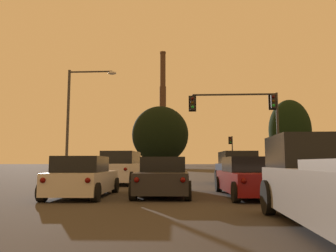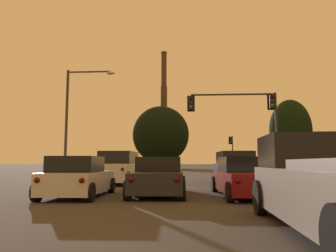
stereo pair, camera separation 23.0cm
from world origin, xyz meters
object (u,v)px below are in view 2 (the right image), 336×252
suv_left_lane_front (119,168)px  sedan_right_lane_second (245,178)px  hatchback_left_lane_second (79,178)px  traffic_light_far_right (232,148)px  sedan_center_lane_second (159,177)px  traffic_light_overhead_right (246,112)px  suv_right_lane_front (235,168)px  smokestack (164,120)px  street_lamp (75,110)px

suv_left_lane_front → sedan_right_lane_second: bearing=-45.9°
hatchback_left_lane_second → traffic_light_far_right: 43.84m
suv_left_lane_front → sedan_center_lane_second: bearing=-63.4°
traffic_light_overhead_right → suv_left_lane_front: bearing=-144.7°
sedan_right_lane_second → suv_right_lane_front: bearing=82.2°
suv_left_lane_front → traffic_light_far_right: size_ratio=0.89×
smokestack → suv_right_lane_front: bearing=-84.0°
street_lamp → traffic_light_far_right: bearing=62.9°
sedan_center_lane_second → traffic_light_overhead_right: bearing=64.8°
traffic_light_far_right → smokestack: 98.86m
suv_left_lane_front → sedan_right_lane_second: suv_left_lane_front is taller
hatchback_left_lane_second → traffic_light_far_right: bearing=73.6°
suv_left_lane_front → sedan_right_lane_second: size_ratio=1.04×
suv_left_lane_front → street_lamp: size_ratio=0.60×
sedan_center_lane_second → suv_left_lane_front: bearing=114.3°
sedan_center_lane_second → traffic_light_far_right: bearing=78.0°
traffic_light_overhead_right → smokestack: smokestack is taller
suv_right_lane_front → street_lamp: street_lamp is taller
suv_left_lane_front → hatchback_left_lane_second: (0.08, -7.16, -0.23)m
sedan_center_lane_second → traffic_light_overhead_right: (5.51, 12.18, 4.35)m
suv_right_lane_front → traffic_light_far_right: bearing=80.1°
street_lamp → traffic_light_overhead_right: bearing=4.9°
suv_right_lane_front → traffic_light_far_right: traffic_light_far_right is taller
hatchback_left_lane_second → sedan_right_lane_second: (6.00, 0.56, 0.00)m
traffic_light_overhead_right → suv_right_lane_front: bearing=-107.0°
suv_left_lane_front → suv_right_lane_front: bearing=4.6°
sedan_center_lane_second → sedan_right_lane_second: size_ratio=0.99×
hatchback_left_lane_second → suv_left_lane_front: bearing=88.8°
suv_left_lane_front → sedan_center_lane_second: size_ratio=1.05×
suv_right_lane_front → traffic_light_overhead_right: 7.17m
traffic_light_overhead_right → hatchback_left_lane_second: bearing=-122.4°
suv_left_lane_front → suv_right_lane_front: 6.72m
sedan_right_lane_second → street_lamp: bearing=129.9°
traffic_light_far_right → hatchback_left_lane_second: bearing=-104.6°
street_lamp → sedan_right_lane_second: bearing=-47.5°
smokestack → hatchback_left_lane_second: bearing=-87.0°
hatchback_left_lane_second → traffic_light_overhead_right: 16.15m
suv_left_lane_front → smokestack: size_ratio=0.09×
suv_right_lane_front → sedan_right_lane_second: bearing=-97.8°
suv_left_lane_front → sedan_center_lane_second: (2.91, -6.21, -0.23)m
traffic_light_far_right → traffic_light_overhead_right: bearing=-95.3°
sedan_center_lane_second → smokestack: smokestack is taller
sedan_right_lane_second → smokestack: smokestack is taller
suv_right_lane_front → sedan_right_lane_second: (-0.63, -6.95, -0.23)m
suv_left_lane_front → hatchback_left_lane_second: 7.16m
sedan_right_lane_second → traffic_light_overhead_right: (2.35, 12.56, 4.35)m
suv_right_lane_front → sedan_center_lane_second: (-3.80, -6.57, -0.23)m
traffic_light_far_right → sedan_right_lane_second: bearing=-96.9°
sedan_right_lane_second → street_lamp: size_ratio=0.58×
suv_left_lane_front → street_lamp: bearing=133.7°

